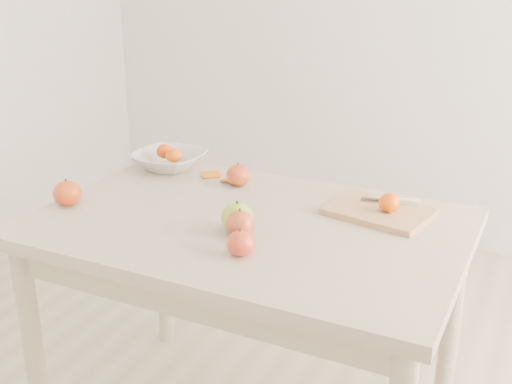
% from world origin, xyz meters
% --- Properties ---
extents(table, '(1.20, 0.80, 0.75)m').
position_xyz_m(table, '(0.00, 0.00, 0.65)').
color(table, '#CAB398').
rests_on(table, ground).
extents(cutting_board, '(0.32, 0.26, 0.02)m').
position_xyz_m(cutting_board, '(0.32, 0.21, 0.76)').
color(cutting_board, tan).
rests_on(cutting_board, table).
extents(board_tangerine, '(0.06, 0.06, 0.05)m').
position_xyz_m(board_tangerine, '(0.35, 0.20, 0.80)').
color(board_tangerine, '#DC4407').
rests_on(board_tangerine, cutting_board).
extents(fruit_bowl, '(0.24, 0.24, 0.06)m').
position_xyz_m(fruit_bowl, '(-0.46, 0.30, 0.78)').
color(fruit_bowl, silver).
rests_on(fruit_bowl, table).
extents(bowl_tangerine_near, '(0.06, 0.06, 0.05)m').
position_xyz_m(bowl_tangerine_near, '(-0.49, 0.31, 0.81)').
color(bowl_tangerine_near, '#D54607').
rests_on(bowl_tangerine_near, fruit_bowl).
extents(bowl_tangerine_far, '(0.06, 0.06, 0.05)m').
position_xyz_m(bowl_tangerine_far, '(-0.43, 0.28, 0.81)').
color(bowl_tangerine_far, '#E05207').
rests_on(bowl_tangerine_far, fruit_bowl).
extents(orange_peel_a, '(0.07, 0.07, 0.01)m').
position_xyz_m(orange_peel_a, '(-0.29, 0.29, 0.75)').
color(orange_peel_a, '#CC6C0E').
rests_on(orange_peel_a, table).
extents(orange_peel_b, '(0.05, 0.04, 0.01)m').
position_xyz_m(orange_peel_b, '(-0.21, 0.26, 0.75)').
color(orange_peel_b, orange).
rests_on(orange_peel_b, table).
extents(paring_knife, '(0.17, 0.05, 0.01)m').
position_xyz_m(paring_knife, '(0.37, 0.28, 0.78)').
color(paring_knife, white).
rests_on(paring_knife, cutting_board).
extents(apple_green, '(0.09, 0.09, 0.08)m').
position_xyz_m(apple_green, '(0.01, -0.08, 0.79)').
color(apple_green, olive).
rests_on(apple_green, table).
extents(apple_red_a, '(0.08, 0.08, 0.07)m').
position_xyz_m(apple_red_a, '(-0.16, 0.25, 0.79)').
color(apple_red_a, maroon).
rests_on(apple_red_a, table).
extents(apple_red_d, '(0.08, 0.08, 0.08)m').
position_xyz_m(apple_red_d, '(-0.54, -0.13, 0.79)').
color(apple_red_d, '#8C1401').
rests_on(apple_red_d, table).
extents(apple_red_e, '(0.07, 0.07, 0.06)m').
position_xyz_m(apple_red_e, '(0.08, -0.20, 0.78)').
color(apple_red_e, '#A31913').
rests_on(apple_red_e, table).
extents(apple_red_c, '(0.08, 0.08, 0.07)m').
position_xyz_m(apple_red_c, '(0.03, -0.10, 0.79)').
color(apple_red_c, maroon).
rests_on(apple_red_c, table).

